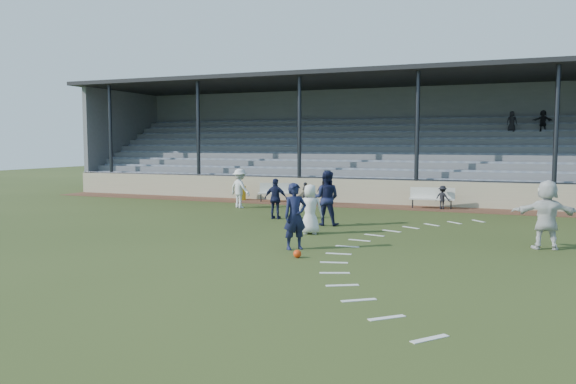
{
  "coord_description": "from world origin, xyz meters",
  "views": [
    {
      "loc": [
        7.18,
        -15.6,
        3.0
      ],
      "look_at": [
        0.0,
        2.5,
        1.3
      ],
      "focal_mm": 35.0,
      "sensor_mm": 36.0,
      "label": 1
    }
  ],
  "objects_px": {
    "trash_bin": "(241,193)",
    "player_white_lead": "(310,209)",
    "player_navy_lead": "(295,216)",
    "bench_left": "(279,190)",
    "bench_right": "(432,196)",
    "football": "(297,254)"
  },
  "relations": [
    {
      "from": "trash_bin",
      "to": "player_white_lead",
      "type": "height_order",
      "value": "player_white_lead"
    },
    {
      "from": "player_white_lead",
      "to": "player_navy_lead",
      "type": "relative_size",
      "value": 0.88
    },
    {
      "from": "bench_left",
      "to": "player_navy_lead",
      "type": "relative_size",
      "value": 1.07
    },
    {
      "from": "bench_left",
      "to": "bench_right",
      "type": "bearing_deg",
      "value": -21.33
    },
    {
      "from": "football",
      "to": "bench_right",
      "type": "bearing_deg",
      "value": 81.73
    },
    {
      "from": "bench_left",
      "to": "bench_right",
      "type": "distance_m",
      "value": 7.69
    },
    {
      "from": "bench_left",
      "to": "player_white_lead",
      "type": "distance_m",
      "value": 10.23
    },
    {
      "from": "bench_right",
      "to": "player_white_lead",
      "type": "xyz_separation_m",
      "value": [
        -2.81,
        -8.85,
        0.24
      ]
    },
    {
      "from": "bench_right",
      "to": "football",
      "type": "relative_size",
      "value": 9.59
    },
    {
      "from": "trash_bin",
      "to": "player_navy_lead",
      "type": "bearing_deg",
      "value": -57.4
    },
    {
      "from": "player_navy_lead",
      "to": "bench_left",
      "type": "bearing_deg",
      "value": 69.84
    },
    {
      "from": "football",
      "to": "player_navy_lead",
      "type": "height_order",
      "value": "player_navy_lead"
    },
    {
      "from": "football",
      "to": "player_navy_lead",
      "type": "bearing_deg",
      "value": 113.81
    },
    {
      "from": "bench_left",
      "to": "player_white_lead",
      "type": "relative_size",
      "value": 1.22
    },
    {
      "from": "trash_bin",
      "to": "football",
      "type": "relative_size",
      "value": 3.48
    },
    {
      "from": "bench_right",
      "to": "player_navy_lead",
      "type": "distance_m",
      "value": 11.79
    },
    {
      "from": "player_navy_lead",
      "to": "trash_bin",
      "type": "bearing_deg",
      "value": 77.75
    },
    {
      "from": "bench_right",
      "to": "trash_bin",
      "type": "bearing_deg",
      "value": 173.22
    },
    {
      "from": "football",
      "to": "bench_left",
      "type": "bearing_deg",
      "value": 114.62
    },
    {
      "from": "bench_left",
      "to": "player_white_lead",
      "type": "xyz_separation_m",
      "value": [
        4.88,
        -8.99,
        0.24
      ]
    },
    {
      "from": "bench_left",
      "to": "player_navy_lead",
      "type": "bearing_deg",
      "value": -85.6
    },
    {
      "from": "bench_left",
      "to": "trash_bin",
      "type": "height_order",
      "value": "bench_left"
    }
  ]
}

